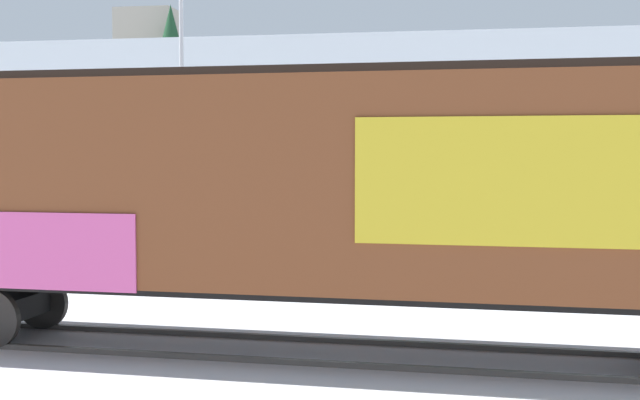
% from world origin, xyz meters
% --- Properties ---
extents(ground_plane, '(260.00, 260.00, 0.00)m').
position_xyz_m(ground_plane, '(0.00, 0.00, 0.00)').
color(ground_plane, silver).
extents(track, '(60.02, 3.63, 0.08)m').
position_xyz_m(track, '(1.31, -0.05, 0.04)').
color(track, '#4C4742').
rests_on(track, ground_plane).
extents(freight_car, '(17.05, 3.35, 4.32)m').
position_xyz_m(freight_car, '(-0.41, -0.00, 2.52)').
color(freight_car, brown).
rests_on(freight_car, ground_plane).
extents(flagpole, '(1.64, 0.19, 9.18)m').
position_xyz_m(flagpole, '(-6.49, 10.04, 5.82)').
color(flagpole, silver).
rests_on(flagpole, ground_plane).
extents(hillside, '(147.88, 30.41, 16.05)m').
position_xyz_m(hillside, '(0.02, 62.25, 5.82)').
color(hillside, silver).
rests_on(hillside, ground_plane).
extents(parked_car_black, '(4.26, 2.35, 1.65)m').
position_xyz_m(parked_car_black, '(-3.81, 5.78, 0.84)').
color(parked_car_black, black).
rests_on(parked_car_black, ground_plane).
extents(parked_car_green, '(4.85, 2.00, 1.67)m').
position_xyz_m(parked_car_green, '(1.64, 5.63, 0.85)').
color(parked_car_green, '#1E5933').
rests_on(parked_car_green, ground_plane).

